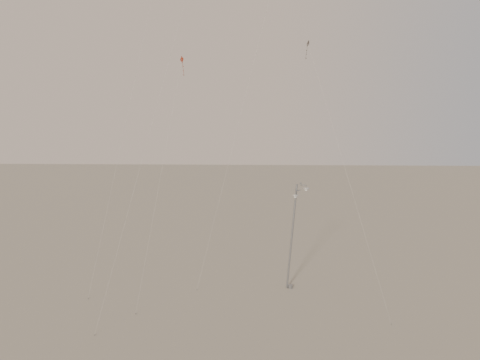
{
  "coord_description": "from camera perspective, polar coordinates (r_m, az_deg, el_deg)",
  "views": [
    {
      "loc": [
        2.66,
        -26.54,
        16.63
      ],
      "look_at": [
        1.79,
        5.0,
        10.38
      ],
      "focal_mm": 28.0,
      "sensor_mm": 36.0,
      "label": 1
    }
  ],
  "objects": [
    {
      "name": "street_lamp",
      "position": [
        34.4,
        8.16,
        -8.05
      ],
      "size": [
        1.81,
        0.9,
        10.05
      ],
      "color": "#909398",
      "rests_on": "ground"
    },
    {
      "name": "kite_3",
      "position": [
        34.17,
        -10.61,
        8.1
      ],
      "size": [
        3.16,
        8.47,
        21.14
      ],
      "rotation": [
        0.0,
        0.0,
        -0.58
      ],
      "color": "maroon",
      "rests_on": "ground"
    },
    {
      "name": "kite_1",
      "position": [
        37.17,
        -10.43,
        18.4
      ],
      "size": [
        5.64,
        15.99,
        29.28
      ],
      "rotation": [
        0.0,
        0.0,
        -0.76
      ],
      "color": "#2C2624",
      "rests_on": "ground"
    },
    {
      "name": "ground",
      "position": [
        31.44,
        -3.75,
        -20.77
      ],
      "size": [
        160.0,
        160.0,
        0.0
      ],
      "primitive_type": "plane",
      "color": "gray",
      "rests_on": "ground"
    },
    {
      "name": "kite_4",
      "position": [
        35.92,
        13.01,
        10.94
      ],
      "size": [
        5.7,
        12.17,
        22.94
      ],
      "rotation": [
        0.0,
        0.0,
        2.09
      ],
      "color": "#2C2624",
      "rests_on": "ground"
    }
  ]
}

